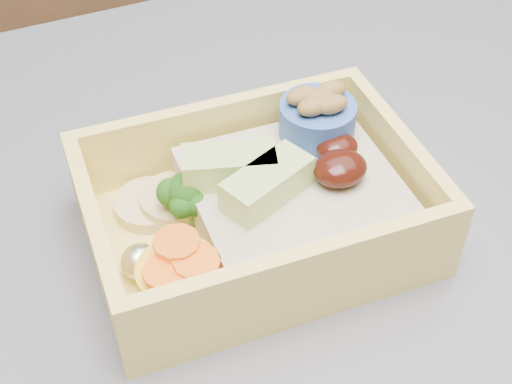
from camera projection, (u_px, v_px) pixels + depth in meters
name	position (u px, v px, depth m)	size (l,w,h in m)	color
bento_box	(264.00, 203.00, 0.42)	(0.20, 0.15, 0.07)	#F1D563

